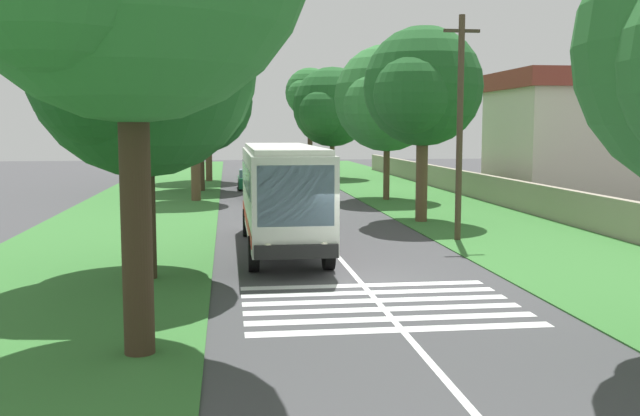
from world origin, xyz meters
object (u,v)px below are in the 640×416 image
(trailing_car_1, at_px, (251,180))
(roadside_tree_right_4, at_px, (330,109))
(trailing_car_0, at_px, (259,188))
(roadside_tree_right_0, at_px, (309,94))
(roadside_tree_right_1, at_px, (384,101))
(trailing_minibus_0, at_px, (292,162))
(roadside_tree_left_1, at_px, (206,79))
(coach_bus, at_px, (281,190))
(roadside_tree_left_4, at_px, (198,104))
(utility_pole, at_px, (460,125))
(roadside_building, at_px, (579,135))
(roadside_tree_left_3, at_px, (192,68))
(roadside_tree_right_3, at_px, (419,90))
(roadside_tree_left_2, at_px, (140,70))

(trailing_car_1, height_order, roadside_tree_right_4, roadside_tree_right_4)
(trailing_car_0, xyz_separation_m, trailing_car_1, (7.36, 0.30, 0.00))
(roadside_tree_right_0, xyz_separation_m, roadside_tree_right_1, (-37.08, -0.42, -2.07))
(trailing_car_1, height_order, trailing_minibus_0, trailing_minibus_0)
(roadside_tree_left_1, bearing_deg, coach_bus, -174.16)
(trailing_car_0, distance_m, roadside_tree_left_4, 9.04)
(trailing_minibus_0, bearing_deg, trailing_car_0, 167.19)
(coach_bus, distance_m, trailing_minibus_0, 33.79)
(roadside_tree_right_0, xyz_separation_m, utility_pole, (-53.15, 0.14, -3.57))
(trailing_car_1, bearing_deg, roadside_building, -116.21)
(roadside_tree_right_0, bearing_deg, trailing_car_1, 165.38)
(roadside_tree_left_1, bearing_deg, trailing_car_1, -158.59)
(roadside_tree_left_3, height_order, roadside_tree_right_4, roadside_tree_left_3)
(roadside_tree_left_4, height_order, roadside_tree_right_3, roadside_tree_left_4)
(trailing_car_0, bearing_deg, roadside_tree_left_2, 169.36)
(roadside_tree_left_4, bearing_deg, roadside_tree_right_1, -124.48)
(roadside_tree_left_3, bearing_deg, trailing_car_1, -24.43)
(roadside_tree_left_2, bearing_deg, roadside_tree_right_3, -44.42)
(coach_bus, height_order, trailing_car_0, coach_bus)
(roadside_building, bearing_deg, coach_bus, 130.23)
(roadside_tree_left_4, relative_size, utility_pole, 1.13)
(roadside_tree_left_3, distance_m, utility_pole, 20.41)
(roadside_tree_right_0, xyz_separation_m, roadside_tree_right_3, (-47.34, 0.20, -1.97))
(roadside_tree_left_3, distance_m, roadside_tree_left_4, 7.13)
(roadside_tree_right_0, relative_size, roadside_building, 1.09)
(trailing_car_0, distance_m, roadside_tree_left_2, 24.26)
(trailing_minibus_0, xyz_separation_m, roadside_building, (-17.13, -16.09, 2.39))
(roadside_tree_left_2, height_order, roadside_tree_right_1, roadside_tree_left_2)
(coach_bus, distance_m, roadside_tree_left_4, 25.63)
(roadside_building, bearing_deg, utility_pole, 140.59)
(roadside_tree_left_2, bearing_deg, coach_bus, -44.41)
(coach_bus, height_order, utility_pole, utility_pole)
(roadside_tree_left_1, distance_m, roadside_tree_right_4, 10.88)
(coach_bus, relative_size, roadside_tree_left_1, 0.94)
(trailing_car_0, height_order, roadside_tree_right_3, roadside_tree_right_3)
(roadside_tree_right_4, bearing_deg, roadside_tree_left_3, 149.19)
(roadside_tree_left_4, bearing_deg, trailing_car_0, -148.21)
(trailing_car_0, relative_size, utility_pole, 0.50)
(trailing_car_1, height_order, roadside_tree_right_1, roadside_tree_right_1)
(trailing_car_1, xyz_separation_m, roadside_tree_left_1, (8.36, 3.28, 7.62))
(roadside_tree_left_1, bearing_deg, roadside_building, -128.14)
(coach_bus, distance_m, trailing_car_1, 26.25)
(trailing_minibus_0, height_order, roadside_tree_left_1, roadside_tree_left_1)
(trailing_car_0, bearing_deg, roadside_tree_right_1, -101.79)
(roadside_tree_right_1, height_order, roadside_tree_right_4, roadside_tree_right_4)
(coach_bus, height_order, roadside_tree_right_3, roadside_tree_right_3)
(roadside_tree_left_2, bearing_deg, trailing_car_0, -10.64)
(roadside_building, bearing_deg, trailing_minibus_0, 43.21)
(roadside_tree_right_0, relative_size, roadside_tree_right_1, 1.17)
(coach_bus, height_order, trailing_minibus_0, coach_bus)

